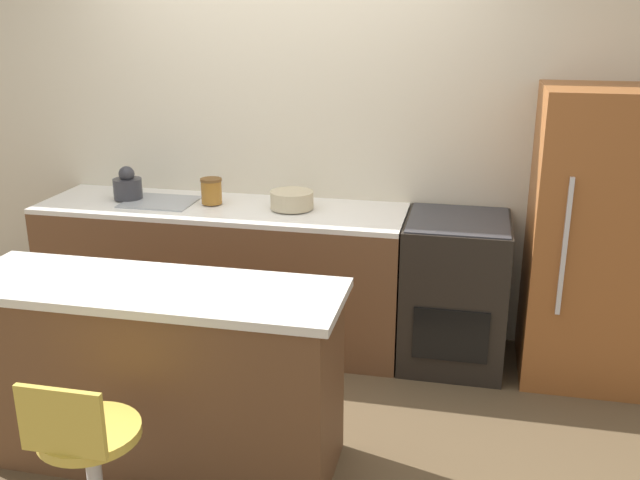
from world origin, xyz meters
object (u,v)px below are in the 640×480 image
object	(u,v)px
oven_range	(454,291)
refrigerator	(592,238)
kettle	(128,186)
mixing_bowl	(292,200)
stool_chair	(89,465)

from	to	relation	value
oven_range	refrigerator	distance (m)	0.83
kettle	mixing_bowl	xyz separation A→B (m)	(1.08, -0.00, -0.03)
oven_range	kettle	bearing A→B (deg)	179.29
oven_range	kettle	xyz separation A→B (m)	(-2.08, 0.03, 0.53)
kettle	mixing_bowl	distance (m)	1.08
refrigerator	mixing_bowl	distance (m)	1.74
oven_range	mixing_bowl	xyz separation A→B (m)	(-1.00, 0.03, 0.50)
stool_chair	mixing_bowl	size ratio (longest dim) A/B	3.03
oven_range	stool_chair	size ratio (longest dim) A/B	1.12
oven_range	mixing_bowl	distance (m)	1.12
stool_chair	oven_range	bearing A→B (deg)	55.99
refrigerator	kettle	world-z (taller)	refrigerator
refrigerator	kettle	distance (m)	2.82
stool_chair	mixing_bowl	xyz separation A→B (m)	(0.30, 1.96, 0.56)
oven_range	stool_chair	world-z (taller)	oven_range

